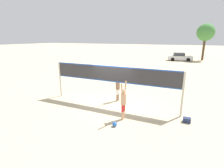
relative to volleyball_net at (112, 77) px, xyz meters
The scene contains 8 objects.
ground_plane 1.79m from the volleyball_net, ahead, with size 200.00×200.00×0.00m, color beige.
volleyball_net is the anchor object (origin of this frame).
player_spiker 2.23m from the volleyball_net, 49.01° to the right, with size 0.28×0.69×2.00m.
player_blocker 1.11m from the volleyball_net, 87.30° to the left, with size 0.28×0.68×1.98m.
volleyball 3.26m from the volleyball_net, 62.39° to the right, with size 0.23×0.23×0.23m.
gear_bag 4.74m from the volleyball_net, ahead, with size 0.37×0.27×0.24m.
parked_car_near 25.13m from the volleyball_net, 85.36° to the left, with size 4.48×2.47×1.43m.
tree_left_cluster 28.19m from the volleyball_net, 78.00° to the left, with size 3.06×3.06×6.57m.
Camera 1 is at (4.37, -9.37, 4.10)m, focal length 28.00 mm.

